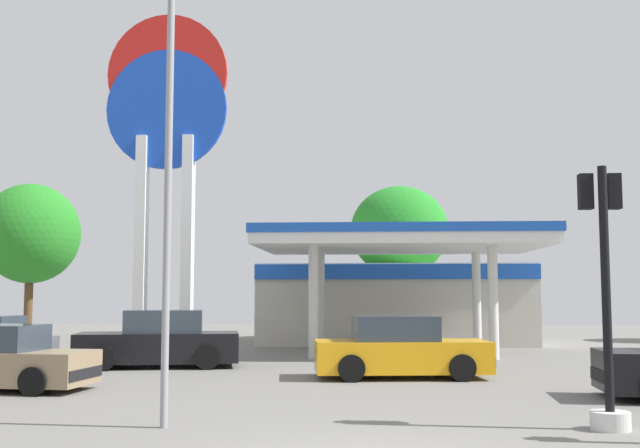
{
  "coord_description": "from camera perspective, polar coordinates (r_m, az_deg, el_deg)",
  "views": [
    {
      "loc": [
        -0.07,
        -9.51,
        2.07
      ],
      "look_at": [
        -1.46,
        12.96,
        4.14
      ],
      "focal_mm": 43.3,
      "sensor_mm": 36.0,
      "label": 1
    }
  ],
  "objects": [
    {
      "name": "traffic_signal_0",
      "position": [
        12.93,
        20.36,
        -6.34
      ],
      "size": [
        0.65,
        0.66,
        4.1
      ],
      "color": "silver",
      "rests_on": "ground"
    },
    {
      "name": "car_0",
      "position": [
        18.45,
        -22.6,
        -9.3
      ],
      "size": [
        4.09,
        2.08,
        1.42
      ],
      "color": "black",
      "rests_on": "ground"
    },
    {
      "name": "corner_streetlamp",
      "position": [
        12.52,
        -11.37,
        4.9
      ],
      "size": [
        0.24,
        1.48,
        7.1
      ],
      "color": "gray",
      "rests_on": "ground"
    },
    {
      "name": "gas_station",
      "position": [
        32.76,
        5.54,
        -5.26
      ],
      "size": [
        11.39,
        13.05,
        4.32
      ],
      "color": "beige",
      "rests_on": "ground"
    },
    {
      "name": "car_3",
      "position": [
        22.93,
        -11.79,
        -8.47
      ],
      "size": [
        4.85,
        2.74,
        1.64
      ],
      "color": "black",
      "rests_on": "ground"
    },
    {
      "name": "tree_1",
      "position": [
        36.99,
        5.88,
        -0.54
      ],
      "size": [
        4.66,
        4.66,
        7.26
      ],
      "color": "brown",
      "rests_on": "ground"
    },
    {
      "name": "station_pole_sign",
      "position": [
        30.15,
        -11.29,
        6.69
      ],
      "size": [
        4.63,
        0.56,
        12.84
      ],
      "color": "white",
      "rests_on": "ground"
    },
    {
      "name": "tree_0",
      "position": [
        39.48,
        -20.59,
        -0.68
      ],
      "size": [
        4.64,
        4.64,
        7.4
      ],
      "color": "brown",
      "rests_on": "ground"
    },
    {
      "name": "car_1",
      "position": [
        19.68,
        5.95,
        -9.23
      ],
      "size": [
        4.48,
        2.33,
        1.54
      ],
      "color": "black",
      "rests_on": "ground"
    }
  ]
}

